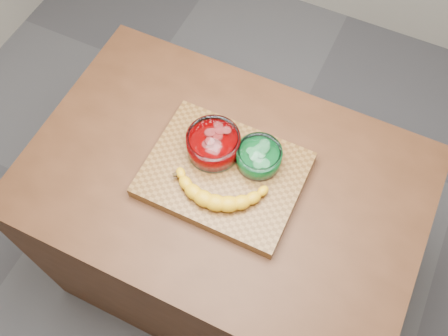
% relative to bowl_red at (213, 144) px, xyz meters
% --- Properties ---
extents(ground, '(3.50, 3.50, 0.00)m').
position_rel_bowl_red_xyz_m(ground, '(0.06, -0.05, -0.98)').
color(ground, '#5E5E63').
rests_on(ground, ground).
extents(counter, '(1.20, 0.80, 0.90)m').
position_rel_bowl_red_xyz_m(counter, '(0.06, -0.05, -0.53)').
color(counter, '#502C18').
rests_on(counter, ground).
extents(cutting_board, '(0.45, 0.35, 0.04)m').
position_rel_bowl_red_xyz_m(cutting_board, '(0.06, -0.05, -0.06)').
color(cutting_board, brown).
rests_on(cutting_board, counter).
extents(bowl_red, '(0.16, 0.16, 0.07)m').
position_rel_bowl_red_xyz_m(bowl_red, '(0.00, 0.00, 0.00)').
color(bowl_red, white).
rests_on(bowl_red, cutting_board).
extents(bowl_green, '(0.13, 0.13, 0.06)m').
position_rel_bowl_red_xyz_m(bowl_green, '(0.14, 0.02, -0.01)').
color(bowl_green, white).
rests_on(bowl_green, cutting_board).
extents(banana, '(0.30, 0.16, 0.04)m').
position_rel_bowl_red_xyz_m(banana, '(0.07, -0.12, -0.02)').
color(banana, '#EDAE15').
rests_on(banana, cutting_board).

